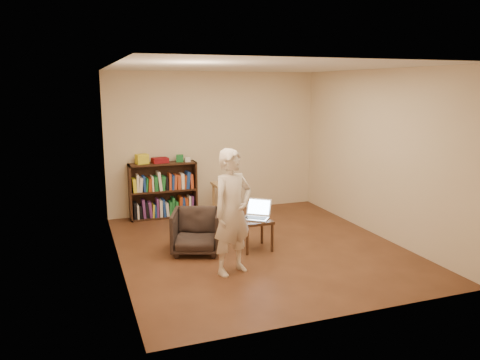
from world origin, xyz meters
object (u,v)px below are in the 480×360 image
object	(u,v)px
bookshelf	(163,193)
armchair	(196,231)
person	(232,212)
stool	(225,189)
side_table	(255,224)
laptop	(257,214)

from	to	relation	value
bookshelf	armchair	size ratio (longest dim) A/B	1.75
bookshelf	person	world-z (taller)	person
stool	armchair	xyz separation A→B (m)	(-0.97, -1.69, -0.18)
person	armchair	bearing A→B (deg)	84.62
stool	side_table	bearing A→B (deg)	-94.29
armchair	laptop	world-z (taller)	laptop
side_table	bookshelf	bearing A→B (deg)	113.67
bookshelf	laptop	distance (m)	2.30
person	bookshelf	bearing A→B (deg)	75.64
armchair	side_table	bearing A→B (deg)	9.20
bookshelf	laptop	size ratio (longest dim) A/B	2.38
laptop	person	bearing A→B (deg)	-91.60
side_table	laptop	size ratio (longest dim) A/B	0.89
armchair	side_table	xyz separation A→B (m)	(0.84, -0.16, 0.06)
bookshelf	stool	world-z (taller)	bookshelf
side_table	person	xyz separation A→B (m)	(-0.59, -0.71, 0.42)
armchair	bookshelf	bearing A→B (deg)	112.75
armchair	stool	bearing A→B (deg)	79.84
stool	side_table	size ratio (longest dim) A/B	1.36
armchair	laptop	size ratio (longest dim) A/B	1.35
laptop	person	distance (m)	1.04
side_table	armchair	bearing A→B (deg)	169.38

